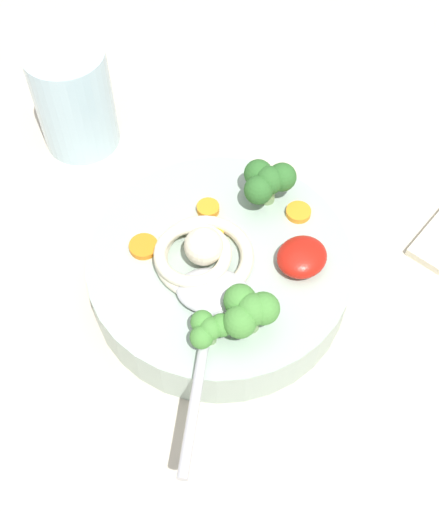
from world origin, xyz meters
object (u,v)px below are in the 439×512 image
at_px(noodle_pile, 202,253).
at_px(soup_bowl, 219,270).
at_px(soup_spoon, 210,306).
at_px(drinking_glass, 74,99).

bearing_deg(noodle_pile, soup_bowl, 153.65).
bearing_deg(soup_spoon, drinking_glass, -141.99).
bearing_deg(soup_spoon, noodle_pile, -163.49).
bearing_deg(soup_bowl, noodle_pile, -26.35).
relative_size(soup_spoon, drinking_glass, 1.40).
bearing_deg(drinking_glass, soup_bowl, 84.63).
xyz_separation_m(soup_bowl, drinking_glass, (-0.02, -0.23, 0.03)).
relative_size(soup_bowl, drinking_glass, 2.05).
xyz_separation_m(soup_bowl, noodle_pile, (0.01, -0.01, 0.03)).
bearing_deg(noodle_pile, soup_spoon, 54.97).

